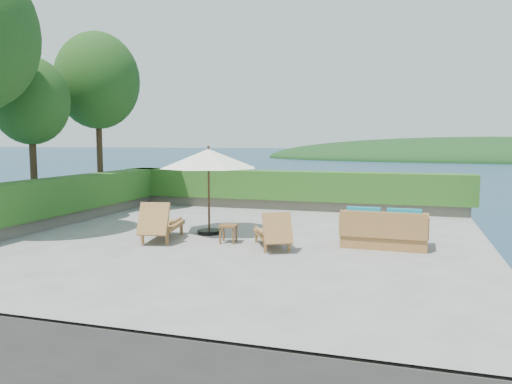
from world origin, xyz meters
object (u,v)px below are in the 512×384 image
(lounge_right, at_px, (273,232))
(side_table, at_px, (228,228))
(wicker_loveseat, at_px, (384,231))
(lounge_left, at_px, (161,224))
(patio_umbrella, at_px, (209,159))

(lounge_right, bearing_deg, side_table, 139.36)
(side_table, height_order, wicker_loveseat, wicker_loveseat)
(side_table, distance_m, wicker_loveseat, 3.62)
(lounge_left, bearing_deg, side_table, -2.36)
(patio_umbrella, xyz_separation_m, side_table, (0.88, -0.94, -1.59))
(patio_umbrella, height_order, side_table, patio_umbrella)
(lounge_left, height_order, lounge_right, lounge_left)
(patio_umbrella, height_order, wicker_loveseat, patio_umbrella)
(wicker_loveseat, bearing_deg, lounge_left, -169.80)
(patio_umbrella, relative_size, lounge_left, 1.50)
(lounge_right, relative_size, side_table, 3.65)
(lounge_left, height_order, wicker_loveseat, lounge_left)
(lounge_right, height_order, wicker_loveseat, wicker_loveseat)
(patio_umbrella, xyz_separation_m, lounge_right, (2.06, -1.23, -1.58))
(patio_umbrella, height_order, lounge_right, patio_umbrella)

